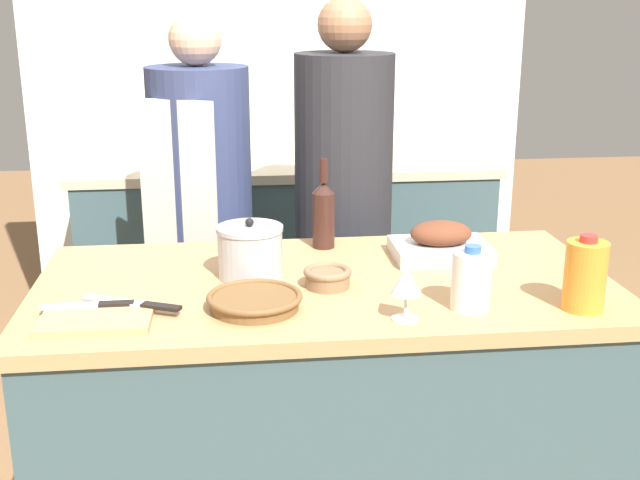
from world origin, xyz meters
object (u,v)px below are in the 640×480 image
wine_bottle_green (324,213)px  wine_glass_left (406,282)px  knife_paring (91,305)px  person_cook_guest (343,205)px  stock_pot (250,251)px  condiment_bottle_short (322,139)px  knife_chef (135,303)px  cutting_board (97,319)px  juice_jug (585,275)px  roasting_pan (440,244)px  milk_jug (471,280)px  person_cook_aproned (202,214)px  wicker_basket (255,301)px  mixing_bowl (326,277)px  condiment_bottle_tall (356,135)px

wine_bottle_green → wine_glass_left: 0.62m
knife_paring → person_cook_guest: size_ratio=0.14×
stock_pot → condiment_bottle_short: size_ratio=1.21×
stock_pot → knife_chef: bearing=-142.4°
condiment_bottle_short → cutting_board: bearing=-112.5°
wine_glass_left → knife_chef: bearing=168.8°
juice_jug → knife_paring: size_ratio=0.86×
roasting_pan → cutting_board: bearing=-157.5°
cutting_board → stock_pot: stock_pot is taller
wine_bottle_green → person_cook_guest: bearing=74.3°
milk_jug → wine_glass_left: milk_jug is taller
roasting_pan → wine_bottle_green: size_ratio=1.03×
knife_paring → person_cook_aproned: 1.02m
milk_jug → roasting_pan: bearing=85.4°
wicker_basket → milk_jug: size_ratio=1.45×
mixing_bowl → knife_paring: 0.61m
wicker_basket → stock_pot: 0.25m
wicker_basket → wine_bottle_green: 0.56m
roasting_pan → knife_paring: roasting_pan is taller
wine_bottle_green → person_cook_aproned: bearing=127.5°
cutting_board → condiment_bottle_tall: (0.92, 1.79, 0.13)m
stock_pot → milk_jug: bearing=-29.7°
knife_chef → condiment_bottle_short: (0.69, 1.80, 0.09)m
milk_jug → person_cook_aproned: bearing=123.0°
milk_jug → condiment_bottle_tall: (0.00, 1.81, 0.07)m
person_cook_guest → knife_paring: bearing=-149.0°
person_cook_aproned → person_cook_guest: size_ratio=0.97×
wicker_basket → cutting_board: size_ratio=0.90×
knife_paring → juice_jug: bearing=-5.4°
person_cook_guest → stock_pot: bearing=-136.9°
wicker_basket → knife_chef: 0.30m
wine_glass_left → person_cook_guest: person_cook_guest is taller
cutting_board → mixing_bowl: 0.61m
mixing_bowl → wicker_basket: bearing=-145.2°
mixing_bowl → milk_jug: size_ratio=0.79×
condiment_bottle_short → stock_pot: bearing=-103.9°
stock_pot → mixing_bowl: 0.23m
mixing_bowl → knife_chef: 0.51m
roasting_pan → wicker_basket: bearing=-148.4°
condiment_bottle_short → wine_glass_left: bearing=-90.9°
knife_chef → wicker_basket: bearing=-3.6°
roasting_pan → person_cook_guest: size_ratio=0.17×
cutting_board → wine_bottle_green: size_ratio=0.95×
milk_jug → condiment_bottle_short: condiment_bottle_short is taller
knife_chef → condiment_bottle_short: bearing=69.2°
cutting_board → milk_jug: (0.92, -0.02, 0.07)m
wicker_basket → roasting_pan: bearing=31.6°
stock_pot → wine_bottle_green: wine_bottle_green is taller
mixing_bowl → person_cook_aproned: 0.94m
milk_jug → mixing_bowl: bearing=149.4°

